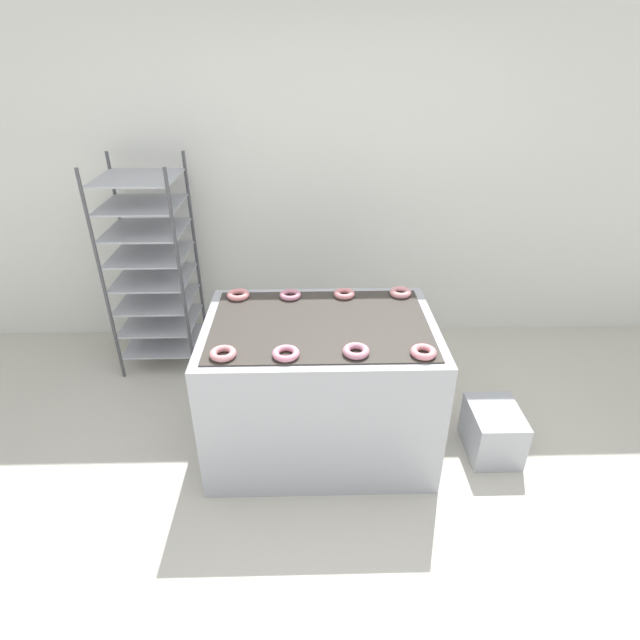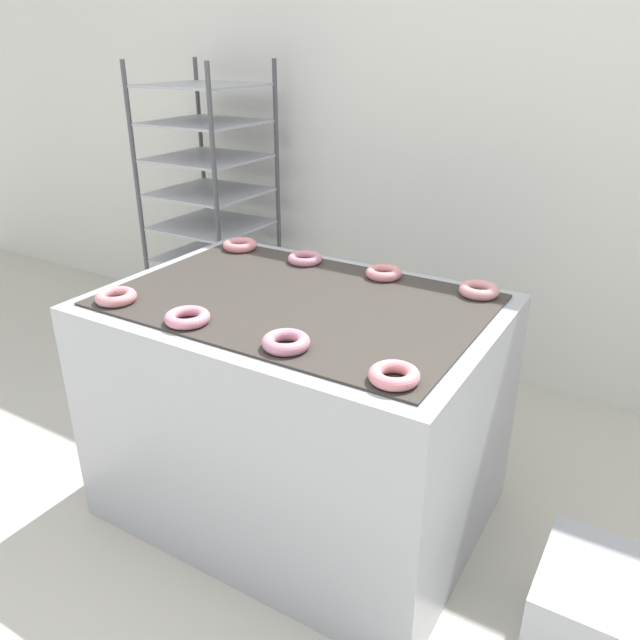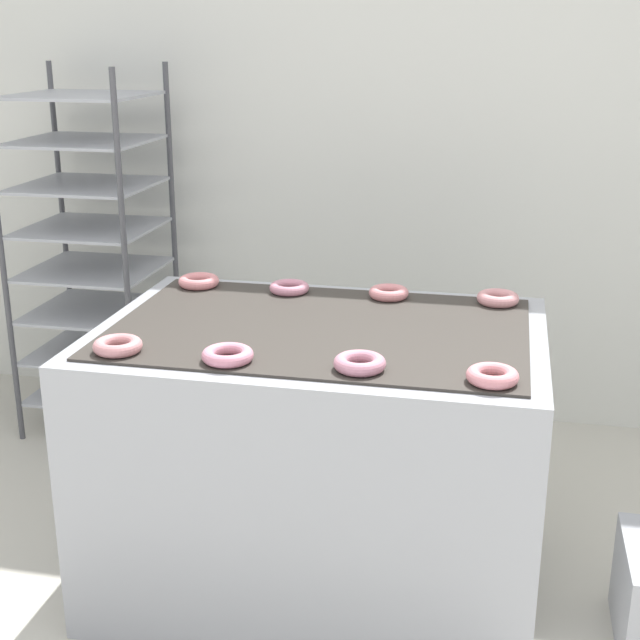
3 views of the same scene
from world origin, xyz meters
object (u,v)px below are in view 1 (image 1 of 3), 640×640
(fryer_machine, at_px, (320,385))
(donut_near_midleft, at_px, (286,353))
(donut_near_right, at_px, (423,352))
(baking_rack_cart, at_px, (152,266))
(donut_near_left, at_px, (223,354))
(donut_far_right, at_px, (400,292))
(glaze_bin, at_px, (493,431))
(donut_far_left, at_px, (238,295))
(donut_near_midright, at_px, (356,351))
(donut_far_midright, at_px, (344,294))
(donut_far_midleft, at_px, (290,295))

(fryer_machine, height_order, donut_near_midleft, donut_near_midleft)
(donut_near_right, bearing_deg, baking_rack_cart, 142.31)
(donut_near_left, distance_m, donut_far_right, 1.20)
(fryer_machine, distance_m, donut_near_midleft, 0.58)
(glaze_bin, relative_size, donut_near_left, 2.84)
(donut_far_left, bearing_deg, donut_near_left, -89.77)
(glaze_bin, bearing_deg, donut_far_left, 163.53)
(donut_near_midright, height_order, donut_far_midright, donut_near_midright)
(baking_rack_cart, bearing_deg, glaze_bin, -26.21)
(fryer_machine, distance_m, donut_far_right, 0.76)
(donut_far_left, relative_size, donut_far_right, 1.03)
(donut_near_midleft, relative_size, donut_far_midright, 1.06)
(donut_near_midleft, bearing_deg, donut_near_left, 179.09)
(baking_rack_cart, height_order, donut_near_midright, baking_rack_cart)
(fryer_machine, distance_m, donut_far_left, 0.74)
(donut_near_midright, bearing_deg, fryer_machine, 118.33)
(donut_far_midright, height_order, donut_far_right, donut_far_right)
(fryer_machine, bearing_deg, donut_far_midright, 64.77)
(baking_rack_cart, distance_m, donut_near_left, 1.50)
(donut_near_left, height_order, donut_near_midleft, donut_near_left)
(donut_far_midright, bearing_deg, glaze_bin, -27.08)
(donut_far_midright, bearing_deg, donut_near_midright, -88.65)
(glaze_bin, distance_m, donut_far_right, 1.01)
(donut_near_midright, bearing_deg, donut_far_midleft, 118.20)
(baking_rack_cart, distance_m, donut_near_midright, 1.90)
(donut_near_midleft, height_order, donut_far_midright, same)
(fryer_machine, height_order, donut_near_left, donut_near_left)
(donut_near_right, bearing_deg, donut_near_left, 179.43)
(fryer_machine, relative_size, donut_far_midright, 10.13)
(baking_rack_cart, height_order, donut_far_midleft, baking_rack_cart)
(donut_near_left, bearing_deg, fryer_machine, 33.66)
(donut_near_left, distance_m, donut_far_left, 0.66)
(donut_near_right, relative_size, donut_far_right, 0.98)
(donut_near_midright, bearing_deg, donut_far_right, 63.29)
(donut_far_left, bearing_deg, glaze_bin, -16.47)
(donut_near_midleft, distance_m, donut_far_midright, 0.75)
(glaze_bin, height_order, donut_near_left, donut_near_left)
(donut_near_right, bearing_deg, donut_near_midleft, 179.59)
(donut_far_left, bearing_deg, donut_near_right, -33.79)
(donut_far_left, height_order, donut_far_midleft, donut_far_left)
(fryer_machine, bearing_deg, glaze_bin, -6.66)
(fryer_machine, xyz_separation_m, donut_far_right, (0.51, 0.34, 0.45))
(donut_far_right, bearing_deg, donut_near_midright, -116.71)
(donut_near_midright, xyz_separation_m, donut_far_right, (0.33, 0.66, 0.00))
(donut_near_left, xyz_separation_m, donut_far_midright, (0.65, 0.66, -0.00))
(fryer_machine, bearing_deg, donut_far_right, 34.06)
(donut_far_left, height_order, donut_far_right, same)
(donut_near_midleft, bearing_deg, glaze_bin, 9.67)
(donut_near_midright, xyz_separation_m, donut_far_left, (-0.67, 0.65, -0.00))
(donut_far_midright, bearing_deg, donut_near_midleft, -116.74)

